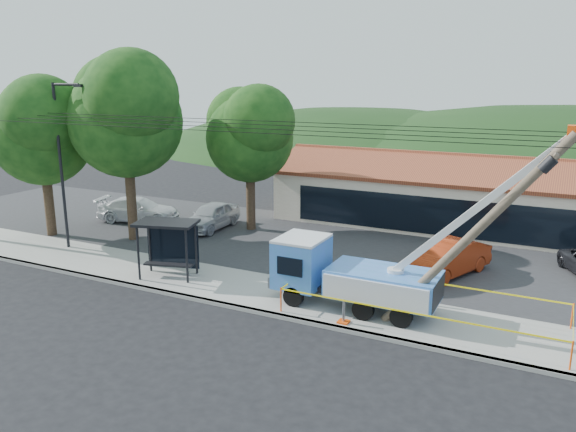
% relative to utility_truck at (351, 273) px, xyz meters
% --- Properties ---
extents(ground, '(120.00, 120.00, 0.00)m').
position_rel_utility_truck_xyz_m(ground, '(-2.88, -4.10, -1.57)').
color(ground, black).
rests_on(ground, ground).
extents(curb, '(60.00, 0.25, 0.15)m').
position_rel_utility_truck_xyz_m(curb, '(-2.88, -2.00, -1.50)').
color(curb, '#9B9991').
rests_on(curb, ground).
extents(sidewalk, '(60.00, 4.00, 0.15)m').
position_rel_utility_truck_xyz_m(sidewalk, '(-2.88, -0.10, -1.50)').
color(sidewalk, '#9B9991').
rests_on(sidewalk, ground).
extents(parking_lot, '(60.00, 12.00, 0.10)m').
position_rel_utility_truck_xyz_m(parking_lot, '(-2.88, 7.90, -1.52)').
color(parking_lot, '#28282B').
rests_on(parking_lot, ground).
extents(strip_mall, '(22.50, 8.53, 4.67)m').
position_rel_utility_truck_xyz_m(strip_mall, '(1.12, 15.88, 0.31)').
color(strip_mall, beige).
rests_on(strip_mall, ground).
extents(streetlight, '(2.13, 0.22, 9.00)m').
position_rel_utility_truck_xyz_m(streetlight, '(-16.66, 0.90, 3.73)').
color(streetlight, black).
rests_on(streetlight, ground).
extents(tree_west_near, '(7.56, 6.72, 10.80)m').
position_rel_utility_truck_xyz_m(tree_west_near, '(-14.88, 3.90, 5.95)').
color(tree_west_near, '#332316').
rests_on(tree_west_near, ground).
extents(tree_west_far, '(6.84, 6.08, 9.48)m').
position_rel_utility_truck_xyz_m(tree_west_far, '(-19.88, 2.40, 4.97)').
color(tree_west_far, '#332316').
rests_on(tree_west_far, ground).
extents(tree_lot, '(6.30, 5.60, 8.94)m').
position_rel_utility_truck_xyz_m(tree_lot, '(-9.88, 8.90, 4.64)').
color(tree_lot, '#332316').
rests_on(tree_lot, ground).
extents(hill_west, '(78.40, 56.00, 28.00)m').
position_rel_utility_truck_xyz_m(hill_west, '(-17.88, 50.90, -1.57)').
color(hill_west, '#153312').
rests_on(hill_west, ground).
extents(hill_center, '(89.60, 64.00, 32.00)m').
position_rel_utility_truck_xyz_m(hill_center, '(7.12, 50.90, -1.57)').
color(hill_center, '#153312').
rests_on(hill_center, ground).
extents(utility_truck, '(10.99, 3.59, 7.61)m').
position_rel_utility_truck_xyz_m(utility_truck, '(0.00, 0.00, 0.00)').
color(utility_truck, black).
rests_on(utility_truck, ground).
extents(leaning_pole, '(6.08, 1.81, 7.56)m').
position_rel_utility_truck_xyz_m(leaning_pole, '(4.86, -0.63, 2.65)').
color(leaning_pole, '#4C4231').
rests_on(leaning_pole, ground).
extents(bus_shelter, '(3.11, 2.40, 2.65)m').
position_rel_utility_truck_xyz_m(bus_shelter, '(-8.93, -0.28, 0.53)').
color(bus_shelter, black).
rests_on(bus_shelter, ground).
extents(caution_tape, '(10.42, 3.47, 1.00)m').
position_rel_utility_truck_xyz_m(caution_tape, '(2.88, -0.01, -0.68)').
color(caution_tape, '#FF4F0D').
rests_on(caution_tape, ground).
extents(car_silver, '(2.14, 4.84, 1.62)m').
position_rel_utility_truck_xyz_m(car_silver, '(-12.14, 7.87, -1.57)').
color(car_silver, '#A6A9AE').
rests_on(car_silver, ground).
extents(car_red, '(3.47, 5.23, 1.63)m').
position_rel_utility_truck_xyz_m(car_red, '(2.73, 5.82, -1.57)').
color(car_red, '#9B2D0F').
rests_on(car_red, ground).
extents(car_white, '(5.75, 3.68, 1.55)m').
position_rel_utility_truck_xyz_m(car_white, '(-17.46, 7.33, -1.57)').
color(car_white, silver).
rests_on(car_white, ground).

